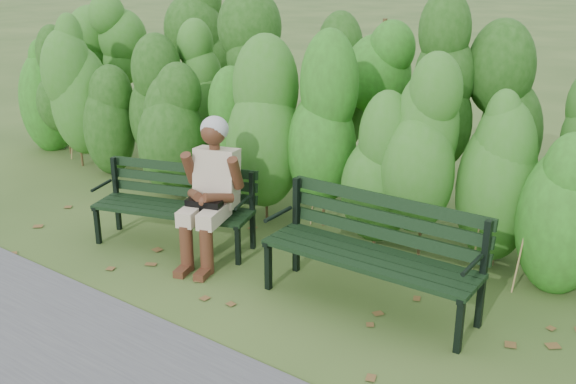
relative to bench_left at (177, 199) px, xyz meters
The scene contains 6 objects.
ground 1.32m from the bench_left, ahead, with size 80.00×80.00×0.00m, color #314B1E.
hedge_band 2.22m from the bench_left, 53.79° to the left, with size 11.04×1.67×2.42m.
leaf_litter 1.15m from the bench_left, 13.93° to the right, with size 5.56×2.09×0.01m.
bench_left is the anchor object (origin of this frame).
bench_right 2.14m from the bench_left, ahead, with size 1.78×0.63×0.88m.
seated_woman 0.54m from the bench_left, ahead, with size 0.62×0.88×1.32m.
Camera 1 is at (3.26, -4.07, 2.75)m, focal length 42.00 mm.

